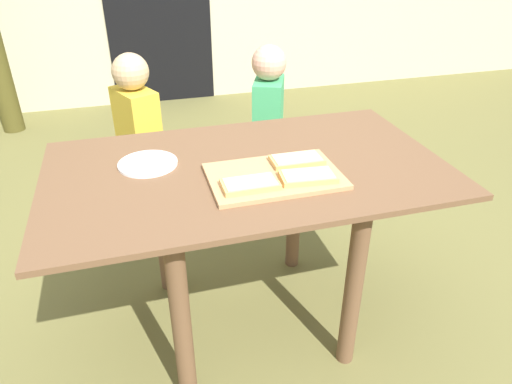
{
  "coord_description": "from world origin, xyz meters",
  "views": [
    {
      "loc": [
        -0.37,
        -1.41,
        1.46
      ],
      "look_at": [
        0.03,
        0.0,
        0.61
      ],
      "focal_mm": 32.9,
      "sensor_mm": 36.0,
      "label": 1
    }
  ],
  "objects_px": {
    "child_left": "(139,137)",
    "child_right": "(268,125)",
    "plate_white_left": "(148,164)",
    "dining_table": "(247,199)",
    "pizza_slice_far_right": "(297,160)",
    "cutting_board": "(274,176)",
    "pizza_slice_near_left": "(250,184)",
    "pizza_slice_near_right": "(308,176)"
  },
  "relations": [
    {
      "from": "child_left",
      "to": "child_right",
      "type": "distance_m",
      "value": 0.65
    },
    {
      "from": "plate_white_left",
      "to": "dining_table",
      "type": "bearing_deg",
      "value": -17.71
    },
    {
      "from": "dining_table",
      "to": "pizza_slice_far_right",
      "type": "relative_size",
      "value": 7.63
    },
    {
      "from": "dining_table",
      "to": "child_right",
      "type": "relative_size",
      "value": 1.44
    },
    {
      "from": "child_left",
      "to": "pizza_slice_far_right",
      "type": "bearing_deg",
      "value": -58.74
    },
    {
      "from": "cutting_board",
      "to": "pizza_slice_near_left",
      "type": "height_order",
      "value": "pizza_slice_near_left"
    },
    {
      "from": "dining_table",
      "to": "pizza_slice_far_right",
      "type": "xyz_separation_m",
      "value": [
        0.17,
        -0.05,
        0.16
      ]
    },
    {
      "from": "pizza_slice_near_left",
      "to": "child_right",
      "type": "bearing_deg",
      "value": 69.43
    },
    {
      "from": "child_left",
      "to": "pizza_slice_near_left",
      "type": "bearing_deg",
      "value": -72.32
    },
    {
      "from": "cutting_board",
      "to": "pizza_slice_near_left",
      "type": "distance_m",
      "value": 0.12
    },
    {
      "from": "cutting_board",
      "to": "child_left",
      "type": "bearing_deg",
      "value": 114.32
    },
    {
      "from": "cutting_board",
      "to": "pizza_slice_far_right",
      "type": "distance_m",
      "value": 0.12
    },
    {
      "from": "pizza_slice_near_right",
      "to": "pizza_slice_near_left",
      "type": "bearing_deg",
      "value": 179.45
    },
    {
      "from": "pizza_slice_near_right",
      "to": "pizza_slice_far_right",
      "type": "relative_size",
      "value": 1.04
    },
    {
      "from": "cutting_board",
      "to": "plate_white_left",
      "type": "relative_size",
      "value": 2.11
    },
    {
      "from": "pizza_slice_near_left",
      "to": "child_right",
      "type": "distance_m",
      "value": 1.02
    },
    {
      "from": "dining_table",
      "to": "plate_white_left",
      "type": "bearing_deg",
      "value": 162.29
    },
    {
      "from": "dining_table",
      "to": "pizza_slice_far_right",
      "type": "distance_m",
      "value": 0.23
    },
    {
      "from": "dining_table",
      "to": "cutting_board",
      "type": "distance_m",
      "value": 0.19
    },
    {
      "from": "dining_table",
      "to": "child_right",
      "type": "xyz_separation_m",
      "value": [
        0.31,
        0.76,
        -0.04
      ]
    },
    {
      "from": "cutting_board",
      "to": "child_left",
      "type": "distance_m",
      "value": 1.0
    },
    {
      "from": "pizza_slice_near_left",
      "to": "pizza_slice_near_right",
      "type": "xyz_separation_m",
      "value": [
        0.19,
        -0.0,
        0.0
      ]
    },
    {
      "from": "pizza_slice_near_right",
      "to": "child_right",
      "type": "height_order",
      "value": "child_right"
    },
    {
      "from": "plate_white_left",
      "to": "child_left",
      "type": "xyz_separation_m",
      "value": [
        -0.01,
        0.68,
        -0.18
      ]
    },
    {
      "from": "plate_white_left",
      "to": "pizza_slice_near_left",
      "type": "bearing_deg",
      "value": -42.99
    },
    {
      "from": "pizza_slice_far_right",
      "to": "plate_white_left",
      "type": "relative_size",
      "value": 0.88
    },
    {
      "from": "pizza_slice_far_right",
      "to": "child_left",
      "type": "height_order",
      "value": "child_left"
    },
    {
      "from": "pizza_slice_near_right",
      "to": "child_left",
      "type": "bearing_deg",
      "value": 117.48
    },
    {
      "from": "pizza_slice_near_left",
      "to": "pizza_slice_near_right",
      "type": "relative_size",
      "value": 0.95
    },
    {
      "from": "pizza_slice_far_right",
      "to": "dining_table",
      "type": "bearing_deg",
      "value": 163.87
    },
    {
      "from": "pizza_slice_far_right",
      "to": "pizza_slice_near_left",
      "type": "bearing_deg",
      "value": -148.65
    },
    {
      "from": "pizza_slice_far_right",
      "to": "child_right",
      "type": "distance_m",
      "value": 0.85
    },
    {
      "from": "pizza_slice_near_left",
      "to": "plate_white_left",
      "type": "relative_size",
      "value": 0.87
    },
    {
      "from": "pizza_slice_near_right",
      "to": "plate_white_left",
      "type": "bearing_deg",
      "value": 150.4
    },
    {
      "from": "dining_table",
      "to": "plate_white_left",
      "type": "relative_size",
      "value": 6.69
    },
    {
      "from": "pizza_slice_near_left",
      "to": "child_left",
      "type": "height_order",
      "value": "child_left"
    },
    {
      "from": "pizza_slice_near_left",
      "to": "child_left",
      "type": "bearing_deg",
      "value": 107.68
    },
    {
      "from": "plate_white_left",
      "to": "child_right",
      "type": "bearing_deg",
      "value": 45.46
    },
    {
      "from": "pizza_slice_near_left",
      "to": "plate_white_left",
      "type": "height_order",
      "value": "pizza_slice_near_left"
    },
    {
      "from": "child_left",
      "to": "child_right",
      "type": "height_order",
      "value": "same"
    },
    {
      "from": "pizza_slice_near_left",
      "to": "child_right",
      "type": "height_order",
      "value": "child_right"
    },
    {
      "from": "pizza_slice_near_right",
      "to": "child_right",
      "type": "relative_size",
      "value": 0.2
    }
  ]
}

